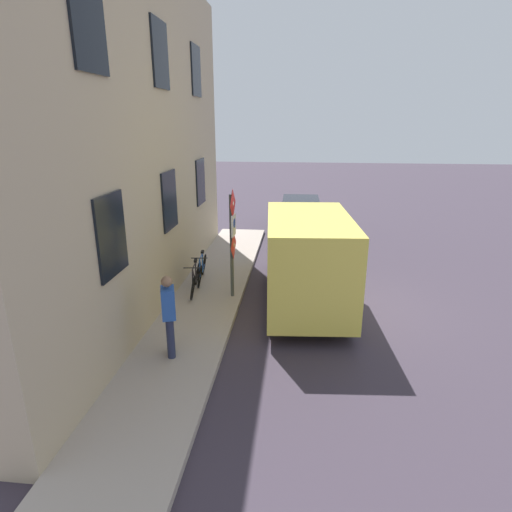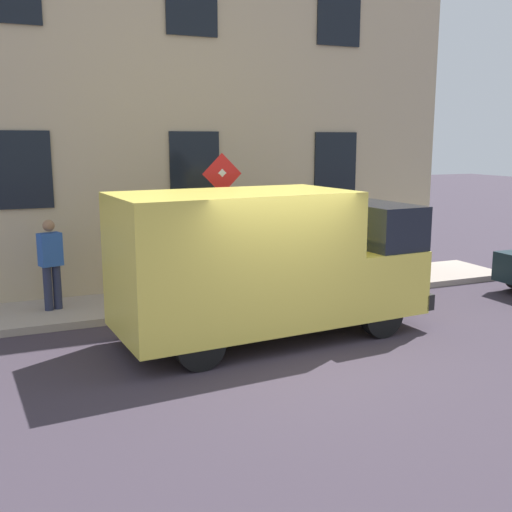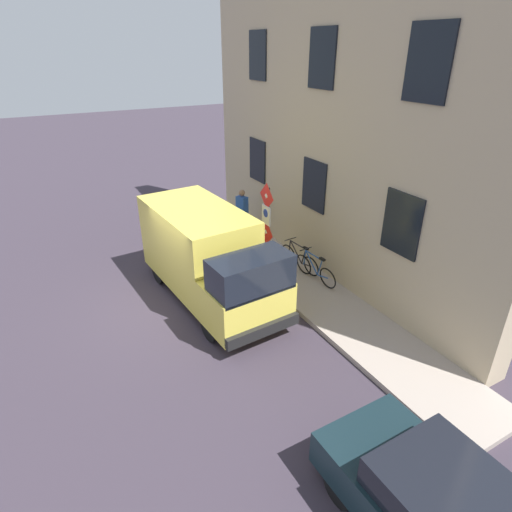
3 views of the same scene
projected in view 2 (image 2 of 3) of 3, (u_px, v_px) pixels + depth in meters
ground_plane at (283, 355)px, 9.50m from camera, size 80.00×80.00×0.00m
sidewalk_slab at (210, 297)px, 12.70m from camera, size 1.87×14.63×0.14m
building_facade at (188, 94)px, 13.06m from camera, size 0.75×12.63×8.58m
sign_post_stacked at (222, 214)px, 11.70m from camera, size 0.15×0.56×2.81m
delivery_van at (266, 261)px, 10.11m from camera, size 2.38×5.46×2.50m
bicycle_blue at (248, 269)px, 13.35m from camera, size 0.46×1.72×0.89m
bicycle_black at (213, 273)px, 13.03m from camera, size 0.47×1.72×0.89m
pedestrian at (51, 261)px, 11.38m from camera, size 0.37×0.46×1.72m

